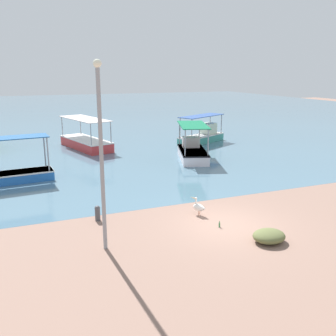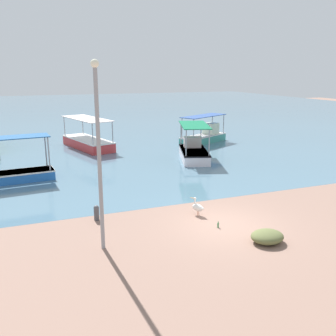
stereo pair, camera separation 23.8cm
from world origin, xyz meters
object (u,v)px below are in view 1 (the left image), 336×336
Objects in this scene: fishing_boat_far_right at (203,136)px; pelican at (199,207)px; net_pile at (269,236)px; fishing_boat_center at (7,174)px; mooring_bollard at (98,213)px; fishing_boat_far_left at (192,151)px; glass_bottle at (219,225)px; fishing_boat_near_right at (86,142)px; lamp_post at (101,149)px.

fishing_boat_far_right reaches higher than pelican.
net_pile is at bearing -69.91° from pelican.
fishing_boat_center reaches higher than net_pile.
mooring_bollard is at bearing 141.22° from net_pile.
fishing_boat_center is at bearing 133.02° from pelican.
fishing_boat_far_left is 18.12× the size of glass_bottle.
fishing_boat_near_right is at bearing 173.40° from fishing_boat_far_right.
fishing_boat_far_left is 12.47m from mooring_bollard.
fishing_boat_far_left is 7.33× the size of mooring_bollard.
lamp_post is at bearing -126.16° from fishing_boat_far_right.
fishing_boat_far_left is 14.97m from lamp_post.
lamp_post is at bearing 163.19° from net_pile.
fishing_boat_far_right is at bearing 23.92° from fishing_boat_center.
fishing_boat_near_right is at bearing 81.98° from mooring_bollard.
fishing_boat_center is 4.12× the size of net_pile.
mooring_bollard is 2.47× the size of glass_bottle.
pelican is 3.59m from net_pile.
fishing_boat_far_right reaches higher than mooring_bollard.
fishing_boat_far_right is 4.12× the size of net_pile.
fishing_boat_center is 11.57m from pelican.
fishing_boat_far_left reaches higher than mooring_bollard.
fishing_boat_near_right reaches higher than pelican.
net_pile is (-3.19, -13.36, -0.35)m from fishing_boat_far_left.
net_pile is 2.13m from glass_bottle.
fishing_boat_far_left is at bearing 45.98° from mooring_bollard.
net_pile is at bearing -52.34° from fishing_boat_center.
mooring_bollard is 0.53× the size of net_pile.
fishing_boat_near_right is at bearing 99.24° from net_pile.
fishing_boat_far_left reaches higher than pelican.
lamp_post is at bearing -160.00° from pelican.
fishing_boat_far_right is 6.62m from fishing_boat_far_left.
fishing_boat_center is 12.85m from glass_bottle.
fishing_boat_far_right is at bearing 49.73° from mooring_bollard.
fishing_boat_center reaches higher than fishing_boat_far_right.
fishing_boat_far_left reaches higher than fishing_boat_near_right.
lamp_post is 5.21× the size of net_pile.
glass_bottle is at bearing 119.05° from net_pile.
glass_bottle is at bearing -110.17° from fishing_boat_far_left.
fishing_boat_far_left is at bearing -46.08° from fishing_boat_near_right.
net_pile is at bearing -109.82° from fishing_boat_far_right.
lamp_post reaches higher than fishing_boat_center.
pelican is 5.78m from lamp_post.
fishing_boat_far_right is at bearing -6.60° from fishing_boat_near_right.
net_pile is at bearing -38.78° from mooring_bollard.
fishing_boat_center is 12.41m from fishing_boat_far_left.
fishing_boat_center is at bearing 116.20° from mooring_bollard.
fishing_boat_far_left is 12.26m from glass_bottle.
fishing_boat_far_left reaches higher than glass_bottle.
fishing_boat_far_right is 19.06× the size of glass_bottle.
fishing_boat_near_right is 20.33m from net_pile.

